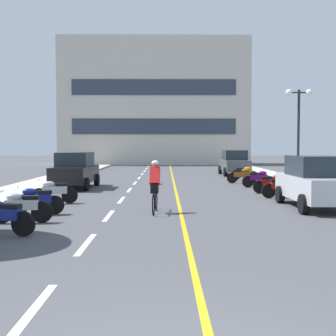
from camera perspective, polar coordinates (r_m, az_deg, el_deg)
ground_plane at (r=24.93m, az=0.22°, el=-2.11°), size 140.00×140.00×0.00m
curb_left at (r=28.76m, az=-14.34°, el=-1.41°), size 2.40×72.00×0.12m
curb_right at (r=28.89m, az=14.60°, el=-1.40°), size 2.40×72.00×0.12m
lane_dash_0 at (r=6.47m, az=-16.80°, el=-16.94°), size 0.14×2.20×0.01m
lane_dash_1 at (r=10.22m, az=-10.36°, el=-9.46°), size 0.14×2.20×0.01m
lane_dash_2 at (r=14.11m, az=-7.52°, el=-6.01°), size 0.14×2.20×0.01m
lane_dash_3 at (r=18.05m, az=-5.93°, el=-4.04°), size 0.14×2.20×0.01m
lane_dash_4 at (r=22.01m, az=-4.92°, el=-2.79°), size 0.14×2.20×0.01m
lane_dash_5 at (r=25.98m, az=-4.21°, el=-1.91°), size 0.14×2.20×0.01m
lane_dash_6 at (r=29.96m, az=-3.70°, el=-1.27°), size 0.14×2.20×0.01m
lane_dash_7 at (r=33.95m, az=-3.30°, el=-0.77°), size 0.14×2.20×0.01m
lane_dash_8 at (r=37.93m, az=-2.99°, el=-0.38°), size 0.14×2.20×0.01m
lane_dash_9 at (r=41.92m, az=-2.74°, el=-0.07°), size 0.14×2.20×0.01m
lane_dash_10 at (r=45.92m, az=-2.53°, el=0.19°), size 0.14×2.20×0.01m
lane_dash_11 at (r=49.91m, az=-2.36°, el=0.41°), size 0.14×2.20×0.01m
centre_line_yellow at (r=27.92m, az=0.68°, el=-1.57°), size 0.12×66.00×0.01m
office_building at (r=52.21m, az=-1.71°, el=8.23°), size 21.10×6.40×14.05m
street_lamp_mid at (r=25.66m, az=16.24°, el=6.54°), size 1.46×0.36×5.11m
parked_car_near at (r=16.41m, az=18.18°, el=-1.67°), size 1.96×4.22×1.82m
parked_car_mid at (r=23.27m, az=-11.70°, el=-0.27°), size 2.01×4.25×1.82m
parked_car_far at (r=33.04m, az=8.41°, el=0.68°), size 1.96×4.22×1.82m
motorcycle_2 at (r=11.65m, az=-20.30°, el=-5.72°), size 1.68×0.66×0.92m
motorcycle_3 at (r=13.26m, az=-18.10°, el=-4.65°), size 1.70×0.60×0.92m
motorcycle_4 at (r=14.62m, az=-16.40°, el=-3.93°), size 1.65×0.76×0.92m
motorcycle_5 at (r=17.25m, az=-14.24°, el=-2.87°), size 1.67×0.71×0.92m
motorcycle_6 at (r=19.18m, az=14.25°, el=-2.30°), size 1.70×0.60×0.92m
motorcycle_7 at (r=20.66m, az=13.11°, el=-1.92°), size 1.68×0.64×0.92m
motorcycle_8 at (r=23.66m, az=11.44°, el=-1.29°), size 1.70×0.60×0.92m
motorcycle_9 at (r=25.94m, az=9.38°, el=-0.91°), size 1.66×0.73×0.92m
motorcycle_10 at (r=28.08m, az=9.68°, el=-0.62°), size 1.66×0.74×0.92m
cyclist_rider at (r=14.54m, az=-1.68°, el=-2.21°), size 0.42×1.77×1.71m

